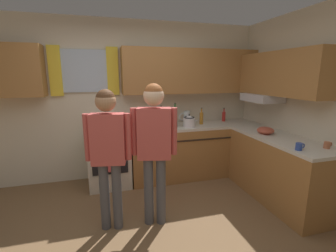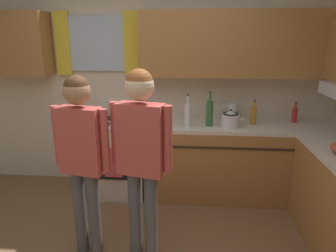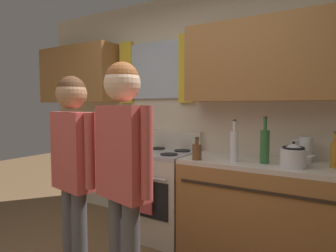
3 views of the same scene
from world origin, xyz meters
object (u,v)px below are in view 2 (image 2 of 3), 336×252
at_px(bottle_wine_green, 210,113).
at_px(bottle_oil_amber, 253,115).
at_px(adult_left, 82,148).
at_px(bottle_tall_clear, 188,115).
at_px(water_pitcher, 232,112).
at_px(stovetop_kettle, 230,119).
at_px(stove_oven, 120,155).
at_px(bottle_squat_brown, 159,122).
at_px(bottle_sauce_red, 295,114).
at_px(adult_in_plaid, 141,147).

bearing_deg(bottle_wine_green, bottle_oil_amber, 11.67).
bearing_deg(bottle_wine_green, adult_left, -135.26).
height_order(bottle_tall_clear, water_pitcher, bottle_tall_clear).
bearing_deg(stovetop_kettle, stove_oven, 174.47).
distance_m(bottle_wine_green, adult_left, 1.53).
bearing_deg(adult_left, bottle_squat_brown, 60.24).
bearing_deg(bottle_wine_green, stove_oven, 175.36).
distance_m(bottle_sauce_red, bottle_oil_amber, 0.52).
distance_m(bottle_sauce_red, adult_in_plaid, 2.09).
relative_size(stove_oven, bottle_squat_brown, 5.37).
bearing_deg(bottle_oil_amber, bottle_tall_clear, -167.74).
relative_size(bottle_sauce_red, adult_left, 0.15).
height_order(bottle_squat_brown, bottle_tall_clear, bottle_tall_clear).
bearing_deg(stovetop_kettle, adult_in_plaid, -127.28).
height_order(water_pitcher, adult_in_plaid, adult_in_plaid).
relative_size(stovetop_kettle, water_pitcher, 1.24).
bearing_deg(stovetop_kettle, water_pitcher, 79.98).
distance_m(bottle_wine_green, bottle_tall_clear, 0.25).
height_order(bottle_wine_green, bottle_squat_brown, bottle_wine_green).
bearing_deg(bottle_wine_green, stovetop_kettle, -9.60).
height_order(bottle_sauce_red, adult_in_plaid, adult_in_plaid).
xyz_separation_m(bottle_wine_green, water_pitcher, (0.28, 0.24, -0.04)).
distance_m(bottle_squat_brown, bottle_oil_amber, 1.09).
height_order(bottle_oil_amber, bottle_tall_clear, bottle_tall_clear).
bearing_deg(bottle_sauce_red, bottle_oil_amber, -165.41).
distance_m(bottle_oil_amber, adult_in_plaid, 1.64).
relative_size(stove_oven, stovetop_kettle, 4.02).
distance_m(stovetop_kettle, adult_in_plaid, 1.35).
bearing_deg(stove_oven, stovetop_kettle, -5.53).
bearing_deg(adult_in_plaid, adult_left, 175.61).
height_order(bottle_sauce_red, bottle_tall_clear, bottle_tall_clear).
relative_size(bottle_wine_green, stovetop_kettle, 1.44).
distance_m(stove_oven, bottle_sauce_red, 2.14).
bearing_deg(adult_in_plaid, bottle_squat_brown, 88.02).
height_order(bottle_wine_green, adult_in_plaid, adult_in_plaid).
relative_size(bottle_squat_brown, adult_in_plaid, 0.12).
height_order(water_pitcher, adult_left, adult_left).
distance_m(stove_oven, adult_in_plaid, 1.41).
height_order(bottle_tall_clear, stovetop_kettle, bottle_tall_clear).
height_order(bottle_sauce_red, stovetop_kettle, bottle_sauce_red).
relative_size(bottle_squat_brown, bottle_tall_clear, 0.56).
bearing_deg(stovetop_kettle, bottle_squat_brown, -172.17).
bearing_deg(adult_in_plaid, bottle_wine_green, 62.17).
bearing_deg(bottle_tall_clear, stove_oven, 169.96).
bearing_deg(water_pitcher, adult_left, -136.13).
bearing_deg(bottle_sauce_red, bottle_wine_green, -166.87).
bearing_deg(stovetop_kettle, bottle_sauce_red, 19.45).
distance_m(bottle_oil_amber, adult_left, 1.99).
height_order(stove_oven, bottle_tall_clear, bottle_tall_clear).
xyz_separation_m(bottle_wine_green, bottle_squat_brown, (-0.56, -0.15, -0.07)).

